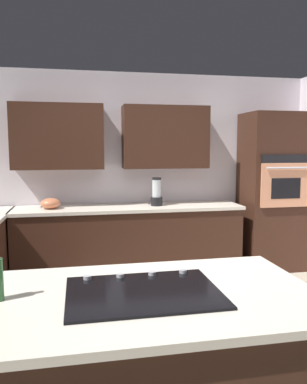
% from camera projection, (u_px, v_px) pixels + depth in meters
% --- Properties ---
extents(ground_plane, '(14.00, 14.00, 0.00)m').
position_uv_depth(ground_plane, '(168.00, 341.00, 3.24)').
color(ground_plane, '#9E937F').
extents(wall_back, '(6.00, 0.44, 2.60)m').
position_uv_depth(wall_back, '(127.00, 163.00, 5.05)').
color(wall_back, silver).
rests_on(wall_back, ground).
extents(lower_cabinets_back, '(2.80, 0.60, 0.86)m').
position_uv_depth(lower_cabinets_back, '(129.00, 243.00, 4.85)').
color(lower_cabinets_back, '#381E14').
rests_on(lower_cabinets_back, ground).
extents(countertop_back, '(2.84, 0.64, 0.04)m').
position_uv_depth(countertop_back, '(129.00, 208.00, 4.80)').
color(countertop_back, silver).
rests_on(countertop_back, lower_cabinets_back).
extents(island_base, '(1.70, 0.94, 0.86)m').
position_uv_depth(island_base, '(144.00, 382.00, 1.97)').
color(island_base, '#381E14').
rests_on(island_base, ground).
extents(island_top, '(1.78, 1.02, 0.04)m').
position_uv_depth(island_top, '(143.00, 297.00, 1.92)').
color(island_top, silver).
rests_on(island_top, island_base).
extents(wall_oven, '(0.80, 0.66, 2.08)m').
position_uv_depth(wall_oven, '(273.00, 191.00, 5.15)').
color(wall_oven, '#381E14').
rests_on(wall_oven, ground).
extents(cooktop, '(0.76, 0.56, 0.03)m').
position_uv_depth(cooktop, '(143.00, 292.00, 1.92)').
color(cooktop, black).
rests_on(cooktop, island_top).
extents(blender, '(0.15, 0.15, 0.36)m').
position_uv_depth(blender, '(157.00, 194.00, 4.83)').
color(blender, black).
rests_on(blender, countertop_back).
extents(mixing_bowl, '(0.23, 0.23, 0.13)m').
position_uv_depth(mixing_bowl, '(50.00, 203.00, 4.59)').
color(mixing_bowl, '#CC724C').
rests_on(mixing_bowl, countertop_back).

